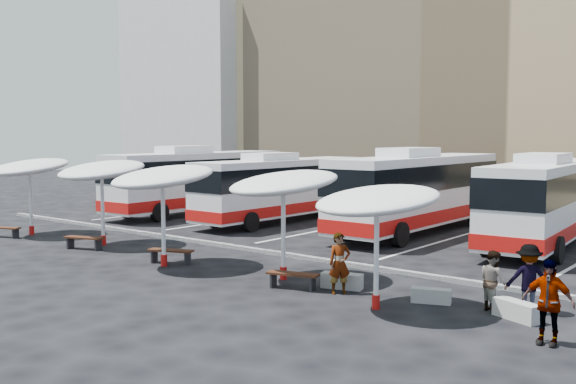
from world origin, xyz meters
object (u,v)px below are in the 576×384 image
Objects in this scene: wood_bench_3 at (293,277)px; sunshade_4 at (377,201)px; bus_3 at (548,198)px; passenger_3 at (528,279)px; wood_bench_0 at (4,230)px; conc_bench_1 at (431,296)px; conc_bench_2 at (517,310)px; bus_1 at (282,186)px; bus_2 at (419,189)px; passenger_0 at (339,263)px; sunshade_1 at (102,171)px; sunshade_0 at (29,168)px; conc_bench_0 at (342,281)px; wood_bench_2 at (171,253)px; passenger_1 at (493,281)px; wood_bench_1 at (84,240)px; bus_0 at (198,179)px; sunshade_3 at (283,183)px; passenger_2 at (548,302)px; sunshade_2 at (163,177)px.

sunshade_4 is at bearing -6.62° from wood_bench_3.
passenger_3 is (2.92, -11.12, -1.08)m from bus_3.
wood_bench_3 is (16.26, 0.61, 0.01)m from wood_bench_0.
conc_bench_1 is at bearing 15.94° from wood_bench_3.
passenger_3 is at bearing 90.12° from conc_bench_2.
bus_1 is 19.04m from passenger_3.
passenger_0 is at bearing -73.04° from bus_2.
bus_3 is at bearing 39.41° from sunshade_1.
sunshade_1 is 14.24m from sunshade_4.
sunshade_0 is at bearing -138.91° from bus_2.
bus_2 is (7.50, 1.13, 0.17)m from bus_1.
passenger_0 is (0.29, -0.57, 0.67)m from conc_bench_0.
passenger_1 reaches higher than wood_bench_2.
sunshade_4 is at bearing -1.13° from wood_bench_1.
sunshade_1 is 11.43m from wood_bench_3.
sunshade_0 is 2.96× the size of conc_bench_2.
wood_bench_0 is 1.27× the size of conc_bench_2.
bus_0 is 2.85× the size of sunshade_3.
passenger_2 reaches higher than wood_bench_2.
passenger_1 reaches higher than wood_bench_1.
wood_bench_3 is at bearing 173.38° from sunshade_4.
sunshade_0 is 10.47m from sunshade_2.
bus_2 is 13.03m from wood_bench_2.
bus_0 reaches higher than passenger_1.
bus_1 is 2.62× the size of sunshade_3.
bus_3 is 11.80m from passenger_1.
wood_bench_2 is 1.38× the size of conc_bench_0.
bus_3 reaches higher than sunshade_4.
conc_bench_2 is (17.43, 0.02, -2.92)m from sunshade_1.
sunshade_3 is 2.61× the size of wood_bench_2.
bus_0 reaches higher than wood_bench_0.
sunshade_4 is 2.48× the size of wood_bench_3.
bus_1 is at bearing 109.95° from wood_bench_2.
bus_0 is 7.38× the size of wood_bench_1.
sunshade_0 is at bearing 177.90° from wood_bench_2.
bus_3 is 11.94m from conc_bench_1.
passenger_1 is at bearing 5.16° from wood_bench_1.
sunshade_4 is 2.59× the size of wood_bench_0.
wood_bench_3 reaches higher than wood_bench_0.
sunshade_1 is 17.59m from passenger_3.
bus_1 and sunshade_1 have the same top height.
conc_bench_2 is at bearing 23.11° from sunshade_4.
bus_3 is 13.49m from wood_bench_3.
conc_bench_2 is (2.40, -0.11, 0.03)m from conc_bench_1.
sunshade_1 is at bearing 174.77° from wood_bench_3.
sunshade_2 is 0.88× the size of sunshade_3.
passenger_0 reaches higher than passenger_1.
bus_1 is at bearing 129.65° from sunshade_3.
bus_1 is 0.94× the size of bus_3.
wood_bench_1 is 0.96× the size of passenger_0.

